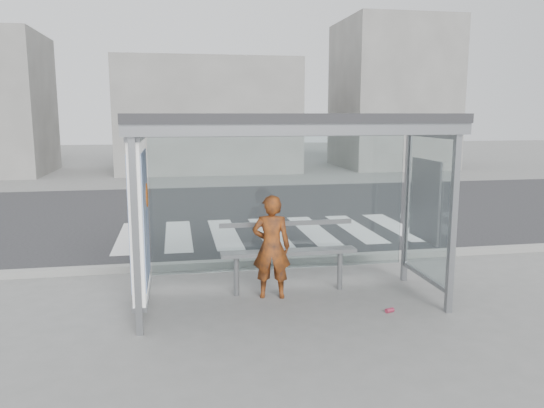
{
  "coord_description": "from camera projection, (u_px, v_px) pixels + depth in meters",
  "views": [
    {
      "loc": [
        -1.52,
        -6.89,
        2.62
      ],
      "look_at": [
        -0.22,
        0.2,
        1.38
      ],
      "focal_mm": 35.0,
      "sensor_mm": 36.0,
      "label": 1
    }
  ],
  "objects": [
    {
      "name": "bench",
      "position": [
        289.0,
        252.0,
        7.78
      ],
      "size": [
        2.01,
        0.33,
        1.04
      ],
      "color": "slate",
      "rests_on": "ground"
    },
    {
      "name": "ground",
      "position": [
        290.0,
        304.0,
        7.39
      ],
      "size": [
        80.0,
        80.0,
        0.0
      ],
      "primitive_type": "plane",
      "color": "slate",
      "rests_on": "ground"
    },
    {
      "name": "curb",
      "position": [
        266.0,
        261.0,
        9.27
      ],
      "size": [
        30.0,
        0.18,
        0.12
      ],
      "primitive_type": "cube",
      "color": "gray",
      "rests_on": "ground"
    },
    {
      "name": "road",
      "position": [
        234.0,
        212.0,
        14.18
      ],
      "size": [
        30.0,
        10.0,
        0.01
      ],
      "primitive_type": "cube",
      "color": "#242426",
      "rests_on": "ground"
    },
    {
      "name": "soda_can",
      "position": [
        390.0,
        310.0,
        7.05
      ],
      "size": [
        0.13,
        0.09,
        0.06
      ],
      "primitive_type": "cylinder",
      "rotation": [
        0.0,
        1.57,
        0.29
      ],
      "color": "#EB456A",
      "rests_on": "ground"
    },
    {
      "name": "bus_shelter",
      "position": [
        263.0,
        162.0,
        7.05
      ],
      "size": [
        4.25,
        1.65,
        2.62
      ],
      "color": "gray",
      "rests_on": "ground"
    },
    {
      "name": "person",
      "position": [
        271.0,
        247.0,
        7.53
      ],
      "size": [
        0.6,
        0.46,
        1.5
      ],
      "primitive_type": "imported",
      "rotation": [
        0.0,
        0.0,
        2.95
      ],
      "color": "#D65914",
      "rests_on": "ground"
    },
    {
      "name": "building_right",
      "position": [
        392.0,
        95.0,
        25.85
      ],
      "size": [
        5.0,
        5.0,
        7.0
      ],
      "primitive_type": "cube",
      "color": "slate",
      "rests_on": "ground"
    },
    {
      "name": "building_center",
      "position": [
        207.0,
        116.0,
        24.42
      ],
      "size": [
        8.0,
        5.0,
        5.0
      ],
      "primitive_type": "cube",
      "color": "slate",
      "rests_on": "ground"
    },
    {
      "name": "crosswalk",
      "position": [
        269.0,
        232.0,
        11.84
      ],
      "size": [
        6.55,
        3.0,
        0.0
      ],
      "color": "silver",
      "rests_on": "ground"
    }
  ]
}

